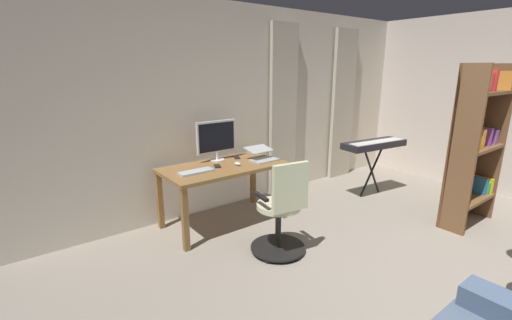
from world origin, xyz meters
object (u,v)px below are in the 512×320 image
(desk, at_px, (224,173))
(piano_keyboard, at_px, (374,145))
(cell_phone_face_up, at_px, (217,166))
(computer_mouse, at_px, (238,164))
(bookshelf, at_px, (473,144))
(laptop, at_px, (262,156))
(cell_phone_by_monitor, at_px, (237,157))
(computer_monitor, at_px, (216,138))
(office_chair, at_px, (282,212))
(computer_keyboard, at_px, (196,172))

(desk, bearing_deg, piano_keyboard, 167.43)
(piano_keyboard, bearing_deg, cell_phone_face_up, -5.14)
(computer_mouse, relative_size, bookshelf, 0.05)
(laptop, distance_m, cell_phone_face_up, 0.59)
(computer_mouse, bearing_deg, cell_phone_by_monitor, -122.16)
(cell_phone_face_up, relative_size, bookshelf, 0.08)
(computer_monitor, bearing_deg, laptop, 143.26)
(laptop, xyz_separation_m, bookshelf, (-1.82, 1.63, 0.19))
(desk, xyz_separation_m, laptop, (-0.51, 0.08, 0.14))
(desk, height_order, office_chair, office_chair)
(computer_mouse, bearing_deg, piano_keyboard, 168.85)
(desk, relative_size, cell_phone_by_monitor, 9.85)
(cell_phone_by_monitor, distance_m, piano_keyboard, 2.02)
(computer_monitor, bearing_deg, computer_keyboard, 35.03)
(computer_keyboard, bearing_deg, piano_keyboard, 170.72)
(office_chair, xyz_separation_m, computer_keyboard, (0.45, -0.89, 0.28))
(desk, height_order, bookshelf, bookshelf)
(computer_monitor, xyz_separation_m, piano_keyboard, (-2.16, 0.74, -0.25))
(computer_monitor, relative_size, computer_mouse, 5.25)
(bookshelf, bearing_deg, cell_phone_face_up, -35.56)
(computer_keyboard, xyz_separation_m, cell_phone_face_up, (-0.31, -0.07, -0.01))
(computer_monitor, xyz_separation_m, computer_mouse, (-0.08, 0.33, -0.26))
(laptop, height_order, piano_keyboard, laptop)
(computer_keyboard, relative_size, computer_mouse, 3.84)
(cell_phone_by_monitor, bearing_deg, desk, 53.10)
(desk, distance_m, cell_phone_by_monitor, 0.39)
(computer_monitor, height_order, computer_keyboard, computer_monitor)
(computer_monitor, relative_size, cell_phone_by_monitor, 3.64)
(office_chair, height_order, cell_phone_by_monitor, office_chair)
(cell_phone_face_up, bearing_deg, office_chair, 121.85)
(computer_keyboard, height_order, laptop, laptop)
(cell_phone_by_monitor, xyz_separation_m, piano_keyboard, (-1.90, 0.70, 0.02))
(piano_keyboard, bearing_deg, computer_monitor, -11.88)
(laptop, height_order, bookshelf, bookshelf)
(office_chair, height_order, cell_phone_face_up, office_chair)
(office_chair, relative_size, computer_mouse, 9.83)
(laptop, bearing_deg, computer_monitor, -38.92)
(cell_phone_face_up, distance_m, piano_keyboard, 2.35)
(laptop, distance_m, bookshelf, 2.45)
(bookshelf, bearing_deg, computer_mouse, -36.71)
(desk, distance_m, cell_phone_face_up, 0.12)
(computer_mouse, bearing_deg, bookshelf, 143.29)
(computer_monitor, height_order, laptop, computer_monitor)
(computer_keyboard, height_order, bookshelf, bookshelf)
(office_chair, bearing_deg, laptop, 72.36)
(computer_monitor, xyz_separation_m, bookshelf, (-2.26, 1.96, -0.03))
(desk, relative_size, laptop, 4.19)
(computer_monitor, height_order, piano_keyboard, computer_monitor)
(desk, relative_size, bookshelf, 0.76)
(computer_monitor, relative_size, computer_keyboard, 1.37)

